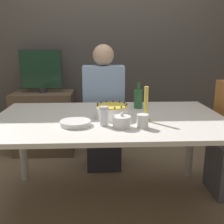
{
  "coord_description": "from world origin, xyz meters",
  "views": [
    {
      "loc": [
        -0.07,
        -1.85,
        1.24
      ],
      "look_at": [
        0.02,
        -0.02,
        0.77
      ],
      "focal_mm": 42.0,
      "sensor_mm": 36.0,
      "label": 1
    }
  ],
  "objects": [
    {
      "name": "side_cabinet",
      "position": [
        -0.72,
        1.14,
        0.36
      ],
      "size": [
        0.68,
        0.43,
        0.72
      ],
      "color": "brown",
      "rests_on": "ground_plane"
    },
    {
      "name": "wall_behind",
      "position": [
        0.0,
        1.4,
        1.3
      ],
      "size": [
        8.0,
        0.05,
        2.6
      ],
      "color": "#4C4742",
      "rests_on": "ground_plane"
    },
    {
      "name": "ground_plane",
      "position": [
        0.0,
        0.0,
        0.0
      ],
      "size": [
        12.0,
        12.0,
        0.0
      ],
      "primitive_type": "plane",
      "color": "#8C7556"
    },
    {
      "name": "plate_stack",
      "position": [
        -0.23,
        -0.19,
        0.74
      ],
      "size": [
        0.2,
        0.2,
        0.03
      ],
      "color": "white",
      "rests_on": "dining_table"
    },
    {
      "name": "cup",
      "position": [
        0.2,
        -0.26,
        0.77
      ],
      "size": [
        0.07,
        0.07,
        0.09
      ],
      "color": "white",
      "rests_on": "dining_table"
    },
    {
      "name": "dining_table",
      "position": [
        0.0,
        0.0,
        0.64
      ],
      "size": [
        1.7,
        1.04,
        0.73
      ],
      "color": "beige",
      "rests_on": "ground_plane"
    },
    {
      "name": "sugar_bowl",
      "position": [
        0.07,
        -0.25,
        0.77
      ],
      "size": [
        0.12,
        0.12,
        0.1
      ],
      "color": "white",
      "rests_on": "dining_table"
    },
    {
      "name": "cake",
      "position": [
        0.02,
        -0.02,
        0.78
      ],
      "size": [
        0.24,
        0.24,
        0.11
      ],
      "color": "white",
      "rests_on": "dining_table"
    },
    {
      "name": "sugar_shaker",
      "position": [
        -0.04,
        -0.2,
        0.79
      ],
      "size": [
        0.06,
        0.06,
        0.13
      ],
      "color": "white",
      "rests_on": "dining_table"
    },
    {
      "name": "person_man_blue_shirt",
      "position": [
        -0.03,
        0.72,
        0.55
      ],
      "size": [
        0.4,
        0.34,
        1.25
      ],
      "rotation": [
        0.0,
        0.0,
        3.14
      ],
      "color": "#2D2D38",
      "rests_on": "ground_plane"
    },
    {
      "name": "bottle",
      "position": [
        0.25,
        0.28,
        0.81
      ],
      "size": [
        0.07,
        0.07,
        0.22
      ],
      "color": "#2D6638",
      "rests_on": "dining_table"
    },
    {
      "name": "tv_monitor",
      "position": [
        -0.72,
        1.14,
        0.97
      ],
      "size": [
        0.47,
        0.1,
        0.48
      ],
      "color": "#2D2D33",
      "rests_on": "side_cabinet"
    },
    {
      "name": "candle",
      "position": [
        0.25,
        -0.11,
        0.82
      ],
      "size": [
        0.06,
        0.06,
        0.24
      ],
      "color": "tan",
      "rests_on": "dining_table"
    }
  ]
}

